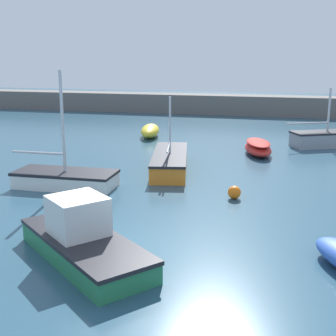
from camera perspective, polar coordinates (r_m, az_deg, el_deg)
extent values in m
cube|color=#284C60|center=(14.98, -7.41, -9.72)|extent=(120.00, 120.00, 0.20)
cube|color=#66605B|center=(46.53, 7.59, 7.67)|extent=(60.89, 2.65, 1.86)
cube|color=#287A4C|center=(13.98, -10.05, -9.90)|extent=(5.13, 4.73, 0.57)
cube|color=black|center=(13.85, -10.11, -8.59)|extent=(5.24, 4.82, 0.12)
cube|color=silver|center=(13.97, -10.91, -5.93)|extent=(2.08, 2.08, 1.25)
cube|color=white|center=(21.45, -12.37, -1.48)|extent=(4.48, 1.92, 0.61)
cube|color=black|center=(21.36, -12.42, -0.54)|extent=(4.57, 1.96, 0.12)
cylinder|color=silver|center=(20.93, -12.73, 5.36)|extent=(0.14, 0.14, 4.57)
cylinder|color=silver|center=(21.74, -15.55, 1.79)|extent=(2.53, 0.15, 0.11)
cube|color=orange|center=(23.95, 0.24, 0.66)|extent=(2.75, 6.02, 0.78)
cube|color=black|center=(23.85, 0.24, 1.71)|extent=(2.80, 6.14, 0.12)
cylinder|color=silver|center=(23.59, 0.24, 5.10)|extent=(0.10, 0.10, 2.98)
cylinder|color=silver|center=(22.36, 0.08, 2.60)|extent=(0.61, 2.74, 0.08)
ellipsoid|color=yellow|center=(33.56, -2.19, 4.56)|extent=(1.89, 3.77, 0.88)
cube|color=gray|center=(31.70, 18.77, 3.27)|extent=(4.70, 3.37, 0.87)
cube|color=black|center=(31.62, 18.84, 4.15)|extent=(4.80, 3.44, 0.12)
cylinder|color=silver|center=(31.43, 19.04, 6.62)|extent=(0.14, 0.14, 2.87)
cylinder|color=silver|center=(30.82, 16.64, 5.26)|extent=(2.61, 1.35, 0.11)
ellipsoid|color=red|center=(28.22, 10.91, 2.31)|extent=(2.23, 3.76, 0.66)
ellipsoid|color=red|center=(28.15, 10.94, 3.06)|extent=(2.00, 3.38, 0.24)
sphere|color=yellow|center=(28.82, 1.22, 2.56)|extent=(0.43, 0.43, 0.43)
sphere|color=orange|center=(19.48, 8.09, -2.96)|extent=(0.55, 0.55, 0.55)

